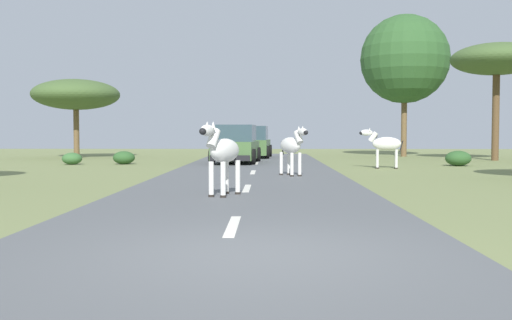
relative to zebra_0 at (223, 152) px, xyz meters
name	(u,v)px	position (x,y,z in m)	size (l,w,h in m)	color
ground_plane	(257,258)	(0.87, -6.21, -1.02)	(90.00, 90.00, 0.00)	olive
road	(222,255)	(0.47, -6.21, -1.00)	(6.00, 64.00, 0.05)	#56595B
lane_markings	(215,273)	(0.47, -7.21, -0.97)	(0.16, 56.00, 0.01)	silver
zebra_0	(223,152)	(0.00, 0.00, 0.00)	(0.92, 1.64, 1.63)	silver
zebra_1	(384,144)	(5.64, 10.87, -0.05)	(1.73, 0.60, 1.63)	silver
zebra_2	(292,146)	(1.76, 6.12, -0.02)	(0.99, 1.58, 1.60)	silver
car_0	(252,143)	(0.12, 20.02, -0.18)	(2.20, 4.43, 1.74)	#476B38
car_1	(236,145)	(-0.48, 14.32, -0.18)	(2.24, 4.45, 1.74)	#476B38
tree_0	(497,60)	(12.64, 17.78, 4.10)	(4.59, 4.59, 5.98)	brown
tree_3	(76,95)	(-9.78, 20.30, 2.52)	(4.86, 4.86, 4.41)	brown
tree_6	(405,59)	(9.09, 22.74, 4.75)	(5.24, 5.24, 8.41)	brown
bush_0	(458,158)	(9.17, 12.75, -0.70)	(1.10, 0.99, 0.66)	#2D5628
bush_1	(124,158)	(-5.55, 13.87, -0.73)	(0.99, 0.89, 0.59)	#2D5628
bush_2	(72,159)	(-7.81, 13.53, -0.76)	(0.89, 0.80, 0.53)	#386633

